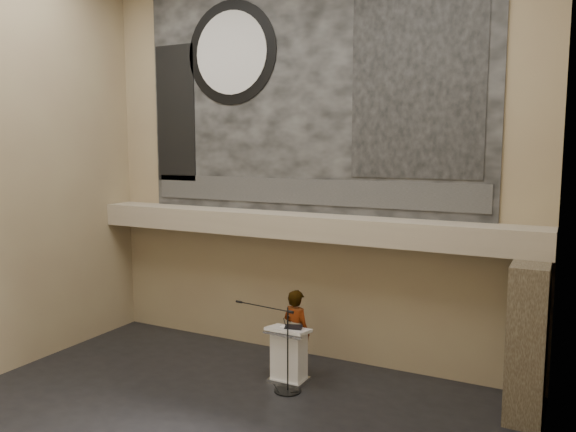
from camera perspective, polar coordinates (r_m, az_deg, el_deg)
The scene contains 17 objects.
wall_back at distance 12.16m, azimuth 1.72°, elevation 5.34°, with size 10.00×0.02×8.50m, color #897357.
wall_right at distance 7.00m, azimuth 25.40°, elevation 3.29°, with size 0.02×8.00×8.50m, color #897357.
soffit at distance 11.91m, azimuth 0.88°, elevation -0.98°, with size 10.00×0.80×0.50m, color gray.
sprinkler_left at distance 12.69m, azimuth -5.73°, elevation -1.79°, with size 0.04×0.04×0.06m, color #B2893D.
sprinkler_right at distance 11.21m, azimuth 9.52°, elevation -3.04°, with size 0.04×0.04×0.06m, color #B2893D.
banner at distance 12.17m, azimuth 1.69°, elevation 12.17°, with size 8.00×0.05×5.00m, color black.
banner_text_strip at distance 12.13m, azimuth 1.57°, elevation 2.49°, with size 7.76×0.02×0.55m, color #303030.
banner_clock_rim at distance 13.13m, azimuth -5.78°, elevation 16.17°, with size 2.30×2.30×0.02m, color black.
banner_clock_face at distance 13.11m, azimuth -5.83°, elevation 16.18°, with size 1.84×1.84×0.02m, color silver.
banner_building_print at distance 11.33m, azimuth 12.92°, elevation 12.88°, with size 2.60×0.02×3.60m, color black.
banner_brick_print at distance 13.92m, azimuth -11.35°, elevation 10.17°, with size 1.10×0.02×3.20m, color black.
stone_pier at distance 10.67m, azimuth 23.19°, elevation -11.38°, with size 0.60×1.40×2.70m, color #3F3526.
lectern at distance 11.36m, azimuth 0.09°, elevation -13.92°, with size 0.80×0.58×1.14m.
binder at distance 11.15m, azimuth 0.55°, elevation -11.24°, with size 0.33×0.27×0.04m, color black.
papers at distance 11.17m, azimuth -0.46°, elevation -11.29°, with size 0.19×0.27×0.01m, color silver.
speaker_person at distance 11.59m, azimuth 0.85°, elevation -11.74°, with size 0.64×0.42×1.77m, color silver.
mic_stand at distance 11.10m, azimuth -0.22°, elevation -16.12°, with size 1.48×0.52×1.64m.
Camera 1 is at (5.20, -6.98, 4.64)m, focal length 35.00 mm.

